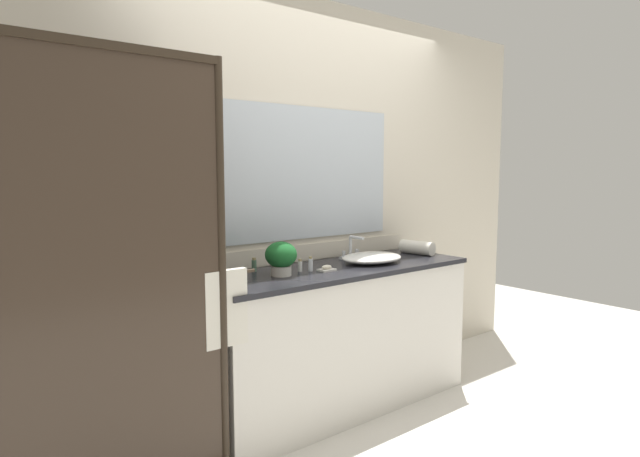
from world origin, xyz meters
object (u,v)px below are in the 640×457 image
object	(u,v)px
rolled_towel_near_edge	(417,248)
amenity_bottle_body_wash	(254,265)
faucet	(351,251)
sink_basin	(372,258)
amenity_bottle_shampoo	(311,264)
amenity_bottle_lotion	(300,266)
potted_plant	(281,257)
soap_dish	(327,269)

from	to	relation	value
rolled_towel_near_edge	amenity_bottle_body_wash	bearing A→B (deg)	172.10
rolled_towel_near_edge	faucet	bearing A→B (deg)	162.61
sink_basin	faucet	size ratio (longest dim) A/B	2.51
amenity_bottle_shampoo	amenity_bottle_lotion	world-z (taller)	amenity_bottle_shampoo
amenity_bottle_lotion	amenity_bottle_shampoo	bearing A→B (deg)	-29.38
amenity_bottle_body_wash	amenity_bottle_lotion	world-z (taller)	amenity_bottle_body_wash
faucet	rolled_towel_near_edge	bearing A→B (deg)	-17.39
amenity_bottle_shampoo	amenity_bottle_body_wash	size ratio (longest dim) A/B	1.08
amenity_bottle_shampoo	rolled_towel_near_edge	distance (m)	0.98
sink_basin	amenity_bottle_lotion	bearing A→B (deg)	175.60
potted_plant	amenity_bottle_body_wash	size ratio (longest dim) A/B	2.39
potted_plant	soap_dish	xyz separation A→B (m)	(0.29, -0.05, -0.09)
amenity_bottle_shampoo	rolled_towel_near_edge	world-z (taller)	rolled_towel_near_edge
soap_dish	amenity_bottle_shampoo	bearing A→B (deg)	146.95
faucet	soap_dish	world-z (taller)	faucet
sink_basin	soap_dish	size ratio (longest dim) A/B	4.27
soap_dish	amenity_bottle_lotion	world-z (taller)	amenity_bottle_lotion
amenity_bottle_lotion	rolled_towel_near_edge	xyz separation A→B (m)	(1.04, 0.00, 0.01)
sink_basin	rolled_towel_near_edge	distance (m)	0.49
sink_basin	amenity_bottle_body_wash	world-z (taller)	amenity_bottle_body_wash
faucet	rolled_towel_near_edge	size ratio (longest dim) A/B	0.68
faucet	amenity_bottle_body_wash	distance (m)	0.76
soap_dish	amenity_bottle_lotion	xyz separation A→B (m)	(-0.14, 0.08, 0.02)
amenity_bottle_shampoo	amenity_bottle_lotion	bearing A→B (deg)	150.62
sink_basin	rolled_towel_near_edge	xyz separation A→B (m)	(0.49, 0.04, 0.02)
amenity_bottle_lotion	amenity_bottle_body_wash	bearing A→B (deg)	140.13
potted_plant	soap_dish	bearing A→B (deg)	-10.03
amenity_bottle_shampoo	rolled_towel_near_edge	xyz separation A→B (m)	(0.98, 0.03, 0.01)
faucet	soap_dish	xyz separation A→B (m)	(-0.41, -0.24, -0.04)
amenity_bottle_lotion	rolled_towel_near_edge	size ratio (longest dim) A/B	0.30
rolled_towel_near_edge	amenity_bottle_lotion	bearing A→B (deg)	-179.90
sink_basin	amenity_bottle_body_wash	distance (m)	0.79
amenity_bottle_shampoo	soap_dish	bearing A→B (deg)	-33.05
sink_basin	amenity_bottle_shampoo	size ratio (longest dim) A/B	4.84
amenity_bottle_shampoo	rolled_towel_near_edge	bearing A→B (deg)	1.90
faucet	amenity_bottle_lotion	xyz separation A→B (m)	(-0.55, -0.15, -0.02)
potted_plant	amenity_bottle_shampoo	xyz separation A→B (m)	(0.21, 0.00, -0.07)
amenity_bottle_body_wash	rolled_towel_near_edge	distance (m)	1.26
potted_plant	amenity_bottle_shampoo	distance (m)	0.22
sink_basin	rolled_towel_near_edge	bearing A→B (deg)	5.13
amenity_bottle_body_wash	amenity_bottle_shampoo	bearing A→B (deg)	-37.92
amenity_bottle_body_wash	sink_basin	bearing A→B (deg)	-15.99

